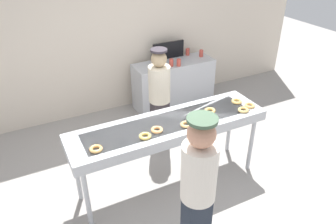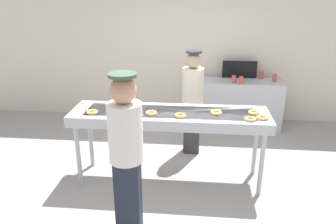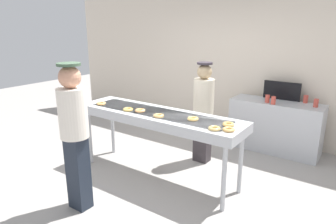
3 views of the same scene
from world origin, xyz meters
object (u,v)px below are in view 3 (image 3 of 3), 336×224
Objects in this scene: prep_counter at (275,126)px; menu_display at (282,91)px; glazed_donut_6 at (159,116)px; glazed_donut_7 at (214,128)px; paper_cup_3 at (267,99)px; paper_cup_0 at (306,99)px; glazed_donut_4 at (128,109)px; glazed_donut_2 at (140,110)px; glazed_donut_1 at (193,119)px; fryer_conveyor at (157,118)px; glazed_donut_0 at (229,129)px; glazed_donut_5 at (228,124)px; customer_waiting at (74,130)px; paper_cup_1 at (316,103)px; worker_baker at (203,108)px; glazed_donut_3 at (101,103)px; paper_cup_2 at (273,100)px.

menu_display reaches higher than prep_counter.
glazed_donut_6 is 0.82m from glazed_donut_7.
paper_cup_0 is at bearing 33.03° from paper_cup_3.
glazed_donut_2 is at bearing 17.91° from glazed_donut_4.
prep_counter is at bearing 57.45° from glazed_donut_2.
paper_cup_3 is (0.37, 1.78, -0.05)m from glazed_donut_1.
fryer_conveyor is 0.23m from glazed_donut_6.
glazed_donut_6 is (-0.96, -0.02, 0.00)m from glazed_donut_0.
glazed_donut_5 is (1.41, 0.20, 0.00)m from glazed_donut_4.
customer_waiting is 13.51× the size of paper_cup_3.
glazed_donut_2 is (-0.21, -0.11, 0.09)m from fryer_conveyor.
glazed_donut_0 is 1.00× the size of glazed_donut_6.
glazed_donut_5 is 1.09× the size of paper_cup_1.
glazed_donut_2 is at bearing 171.43° from glazed_donut_6.
glazed_donut_0 and glazed_donut_4 have the same top height.
worker_baker is 12.34× the size of paper_cup_0.
prep_counter is at bearing 60.66° from fryer_conveyor.
glazed_donut_7 and paper_cup_0 have the same top height.
glazed_donut_4 is (0.55, -0.02, 0.00)m from glazed_donut_3.
glazed_donut_0 is at bearing -104.95° from paper_cup_1.
glazed_donut_3 is at bearing 38.44° from worker_baker.
glazed_donut_2 is at bearing -127.28° from paper_cup_0.
fryer_conveyor is 19.30× the size of paper_cup_3.
paper_cup_0 is (0.51, 2.29, -0.05)m from glazed_donut_7.
glazed_donut_1 and glazed_donut_2 have the same top height.
glazed_donut_1 and paper_cup_2 have the same top height.
customer_waiting is 13.51× the size of paper_cup_1.
customer_waiting is (-1.26, -0.95, 0.00)m from glazed_donut_7.
glazed_donut_2 is at bearing -132.71° from paper_cup_1.
customer_waiting is at bearing -144.42° from glazed_donut_0.
paper_cup_0 is (0.44, 2.06, -0.05)m from glazed_donut_5.
glazed_donut_2 is 0.08× the size of customer_waiting.
customer_waiting is 2.82× the size of menu_display.
glazed_donut_7 is at bearing -102.49° from paper_cup_0.
glazed_donut_6 is 1.09× the size of paper_cup_3.
prep_counter is 0.53m from paper_cup_3.
paper_cup_2 is at bearing 42.75° from glazed_donut_3.
worker_baker is at bearing -121.89° from menu_display.
worker_baker reaches higher than glazed_donut_0.
customer_waiting reaches higher than paper_cup_0.
glazed_donut_7 is 1.57m from customer_waiting.
paper_cup_0 and paper_cup_3 have the same top height.
worker_baker is 0.91× the size of customer_waiting.
paper_cup_1 is at bearing -44.21° from paper_cup_0.
glazed_donut_4 is at bearing -162.09° from glazed_donut_2.
glazed_donut_3 is at bearing -134.43° from prep_counter.
worker_baker is 1.19m from paper_cup_2.
glazed_donut_5 is 1.09× the size of paper_cup_0.
worker_baker is (1.20, 0.97, -0.10)m from glazed_donut_3.
glazed_donut_7 is at bearing -4.23° from glazed_donut_2.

